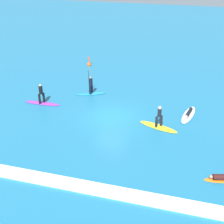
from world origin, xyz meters
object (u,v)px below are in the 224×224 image
object	(u,v)px
surfer_on_white_board	(189,114)
surfer_on_yellow_board	(159,123)
surfer_on_blue_board	(91,90)
marker_buoy	(89,64)
surfer_on_purple_board	(42,99)

from	to	relation	value
surfer_on_white_board	surfer_on_yellow_board	bearing A→B (deg)	-28.06
surfer_on_yellow_board	surfer_on_blue_board	bearing A→B (deg)	165.97
marker_buoy	surfer_on_white_board	bearing A→B (deg)	-38.47
surfer_on_white_board	surfer_on_yellow_board	size ratio (longest dim) A/B	1.05
surfer_on_blue_board	marker_buoy	bearing A→B (deg)	-95.68
surfer_on_yellow_board	marker_buoy	xyz separation A→B (m)	(-9.83, 12.09, -0.17)
surfer_on_white_board	marker_buoy	xyz separation A→B (m)	(-11.93, 9.48, 0.08)
surfer_on_white_board	marker_buoy	bearing A→B (deg)	-117.62
surfer_on_blue_board	marker_buoy	distance (m)	8.14
surfer_on_purple_board	surfer_on_yellow_board	xyz separation A→B (m)	(10.47, -1.39, -0.10)
surfer_on_yellow_board	marker_buoy	world-z (taller)	surfer_on_yellow_board
surfer_on_blue_board	surfer_on_white_board	size ratio (longest dim) A/B	0.82
surfer_on_purple_board	surfer_on_white_board	bearing A→B (deg)	4.74
marker_buoy	surfer_on_yellow_board	bearing A→B (deg)	-50.90
surfer_on_blue_board	marker_buoy	world-z (taller)	surfer_on_blue_board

